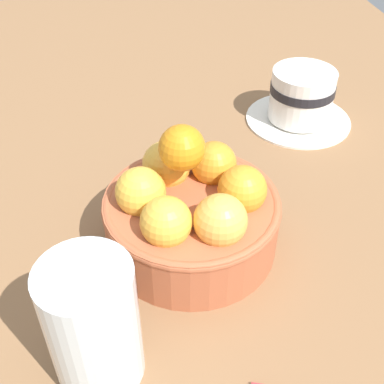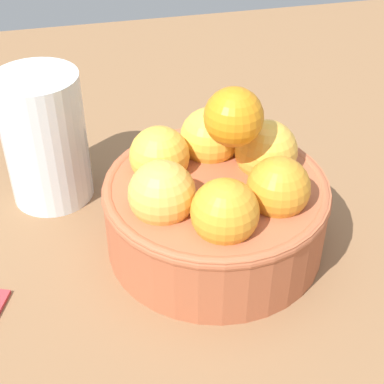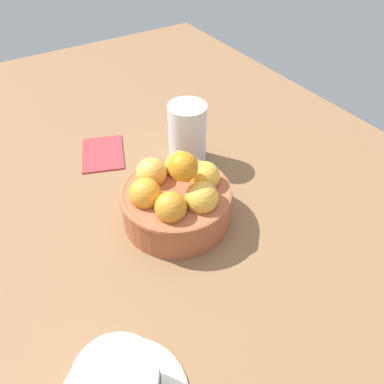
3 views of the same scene
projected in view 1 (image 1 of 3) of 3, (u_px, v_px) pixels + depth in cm
name	position (u px, v px, depth cm)	size (l,w,h in cm)	color
ground_plane	(192.00, 258.00, 50.36)	(149.00, 95.06, 4.05)	brown
terracotta_bowl	(191.00, 211.00, 46.32)	(16.52, 16.52, 12.78)	#AD5938
coffee_cup	(301.00, 98.00, 64.26)	(13.76, 13.76, 7.10)	white
water_glass	(93.00, 325.00, 35.33)	(6.72, 6.72, 11.07)	silver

